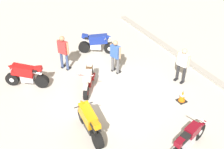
# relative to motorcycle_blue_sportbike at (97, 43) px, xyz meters

# --- Properties ---
(ground_plane) EXTENTS (40.00, 40.00, 0.00)m
(ground_plane) POSITION_rel_motorcycle_blue_sportbike_xyz_m (3.60, -1.03, -0.59)
(ground_plane) COLOR #B7B2A8
(curb_edge) EXTENTS (14.00, 0.30, 0.15)m
(curb_edge) POSITION_rel_motorcycle_blue_sportbike_xyz_m (3.60, 3.57, -0.52)
(curb_edge) COLOR #9C978F
(curb_edge) RESTS_ON ground
(motorcycle_blue_sportbike) EXTENTS (1.23, 1.74, 1.14)m
(motorcycle_blue_sportbike) POSITION_rel_motorcycle_blue_sportbike_xyz_m (0.00, 0.00, 0.00)
(motorcycle_blue_sportbike) COLOR black
(motorcycle_blue_sportbike) RESTS_ON ground
(motorcycle_maroon_cruiser) EXTENTS (0.85, 2.03, 1.09)m
(motorcycle_maroon_cruiser) POSITION_rel_motorcycle_blue_sportbike_xyz_m (7.37, -0.22, -0.07)
(motorcycle_maroon_cruiser) COLOR black
(motorcycle_maroon_cruiser) RESTS_ON ground
(motorcycle_orange_sportbike) EXTENTS (1.95, 0.70, 1.14)m
(motorcycle_orange_sportbike) POSITION_rel_motorcycle_blue_sportbike_xyz_m (5.16, -2.76, 0.00)
(motorcycle_orange_sportbike) COLOR black
(motorcycle_orange_sportbike) RESTS_ON ground
(motorcycle_red_sportbike) EXTENTS (1.26, 1.72, 1.14)m
(motorcycle_red_sportbike) POSITION_rel_motorcycle_blue_sportbike_xyz_m (1.23, -4.00, 0.00)
(motorcycle_red_sportbike) COLOR black
(motorcycle_red_sportbike) RESTS_ON ground
(motorcycle_cream_vintage) EXTENTS (1.74, 1.17, 1.07)m
(motorcycle_cream_vintage) POSITION_rel_motorcycle_blue_sportbike_xyz_m (2.71, -1.70, -0.11)
(motorcycle_cream_vintage) COLOR black
(motorcycle_cream_vintage) RESTS_ON ground
(person_in_blue_shirt) EXTENTS (0.64, 0.43, 1.68)m
(person_in_blue_shirt) POSITION_rel_motorcycle_blue_sportbike_xyz_m (2.11, -0.05, 0.36)
(person_in_blue_shirt) COLOR #59595B
(person_in_blue_shirt) RESTS_ON ground
(person_in_white_shirt) EXTENTS (0.64, 0.42, 1.66)m
(person_in_white_shirt) POSITION_rel_motorcycle_blue_sportbike_xyz_m (4.12, 2.20, 0.35)
(person_in_white_shirt) COLOR #262628
(person_in_white_shirt) RESTS_ON ground
(person_in_red_shirt) EXTENTS (0.63, 0.49, 1.75)m
(person_in_red_shirt) POSITION_rel_motorcycle_blue_sportbike_xyz_m (0.70, -2.06, 0.42)
(person_in_red_shirt) COLOR #384772
(person_in_red_shirt) RESTS_ON ground
(traffic_cone) EXTENTS (0.36, 0.36, 0.53)m
(traffic_cone) POSITION_rel_motorcycle_blue_sportbike_xyz_m (5.29, 1.32, -0.33)
(traffic_cone) COLOR black
(traffic_cone) RESTS_ON ground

